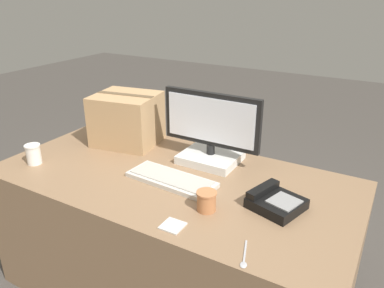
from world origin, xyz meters
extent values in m
plane|color=#47423D|center=(0.00, 0.00, 0.00)|extent=(12.00, 12.00, 0.00)
cube|color=#8C6B4C|center=(0.00, 0.00, 0.36)|extent=(1.80, 0.90, 0.73)
cube|color=white|center=(0.09, 0.25, 0.75)|extent=(0.30, 0.26, 0.04)
cylinder|color=black|center=(0.09, 0.25, 0.80)|extent=(0.04, 0.04, 0.05)
cube|color=black|center=(0.09, 0.25, 0.97)|extent=(0.54, 0.03, 0.28)
cube|color=white|center=(0.09, 0.23, 0.97)|extent=(0.49, 0.01, 0.23)
cube|color=beige|center=(0.03, -0.05, 0.74)|extent=(0.46, 0.20, 0.02)
cube|color=#B7B2A8|center=(0.03, -0.05, 0.75)|extent=(0.42, 0.16, 0.01)
cube|color=black|center=(0.54, -0.02, 0.75)|extent=(0.25, 0.24, 0.05)
cube|color=black|center=(0.47, 0.00, 0.79)|extent=(0.10, 0.19, 0.03)
cube|color=gray|center=(0.58, -0.03, 0.77)|extent=(0.14, 0.14, 0.01)
cylinder|color=white|center=(-0.72, -0.25, 0.77)|extent=(0.07, 0.07, 0.10)
cylinder|color=white|center=(-0.72, -0.25, 0.83)|extent=(0.08, 0.08, 0.01)
cylinder|color=#BC7547|center=(0.29, -0.18, 0.77)|extent=(0.08, 0.08, 0.08)
cylinder|color=#BC7547|center=(0.29, -0.18, 0.81)|extent=(0.09, 0.09, 0.01)
cube|color=#B2B2B7|center=(0.54, -0.35, 0.73)|extent=(0.04, 0.12, 0.00)
ellipsoid|color=#B2B2B7|center=(0.56, -0.42, 0.73)|extent=(0.03, 0.04, 0.00)
cube|color=tan|center=(-0.47, 0.24, 0.87)|extent=(0.41, 0.37, 0.30)
cube|color=brown|center=(-0.47, 0.24, 1.02)|extent=(0.35, 0.10, 0.00)
cube|color=silver|center=(0.23, -0.36, 0.73)|extent=(0.09, 0.09, 0.01)
camera|label=1|loc=(0.92, -1.39, 1.61)|focal=35.00mm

